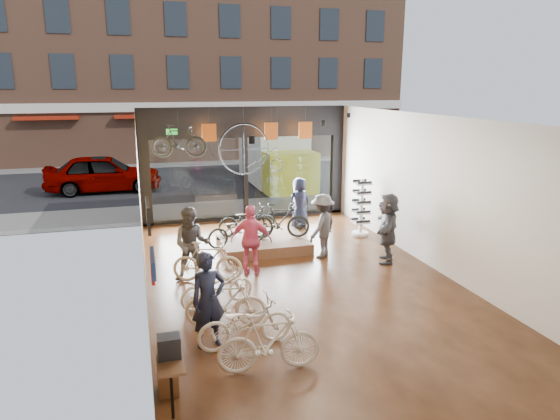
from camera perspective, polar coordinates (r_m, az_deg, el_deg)
name	(u,v)px	position (r m, az deg, el deg)	size (l,w,h in m)	color
ground_plane	(300,282)	(11.90, 2.31, -8.19)	(7.00, 12.00, 0.04)	black
ceiling	(302,117)	(11.04, 2.50, 10.59)	(7.00, 12.00, 0.04)	black
wall_left	(140,213)	(10.77, -15.68, -0.36)	(0.04, 12.00, 3.80)	#9F6627
wall_right	(437,194)	(12.85, 17.48, 1.80)	(0.04, 12.00, 3.80)	beige
wall_back	(466,318)	(6.20, 20.53, -11.53)	(7.00, 0.04, 3.80)	beige
storefront	(245,164)	(17.01, -3.99, 5.29)	(7.00, 0.26, 3.80)	black
exit_sign	(172,132)	(16.43, -12.27, 8.74)	(0.35, 0.06, 0.18)	#198C26
street_road	(209,175)	(26.08, -8.08, 4.00)	(30.00, 18.00, 0.02)	black
sidewalk_near	(239,208)	(18.53, -4.67, 0.20)	(30.00, 2.40, 0.12)	slate
sidewalk_far	(200,162)	(29.99, -9.17, 5.40)	(30.00, 2.00, 0.12)	slate
opposite_building	(190,42)	(32.24, -10.25, 18.33)	(26.00, 5.00, 14.00)	brown
street_car	(103,173)	(22.80, -19.53, 3.99)	(1.92, 4.78, 1.63)	gray
box_truck	(278,158)	(22.51, -0.25, 5.97)	(2.23, 6.68, 2.63)	silver
floor_bike_1	(269,342)	(8.23, -1.27, -14.87)	(0.47, 1.68, 1.01)	beige
floor_bike_2	(245,323)	(8.96, -4.03, -12.76)	(0.59, 1.70, 0.89)	beige
floor_bike_3	(226,303)	(9.70, -6.23, -10.51)	(0.44, 1.55, 0.93)	beige
floor_bike_4	(217,287)	(10.56, -7.22, -8.72)	(0.55, 1.59, 0.83)	beige
floor_bike_5	(208,262)	(11.81, -8.28, -5.86)	(0.46, 1.63, 0.98)	beige
display_platform	(263,244)	(14.06, -1.93, -3.90)	(2.40, 1.80, 0.30)	#513626
display_bike_left	(237,230)	(13.36, -4.94, -2.26)	(0.59, 1.68, 0.88)	black
display_bike_mid	(280,221)	(13.95, 0.02, -1.24)	(0.47, 1.67, 1.00)	black
display_bike_right	(247,220)	(14.29, -3.79, -1.18)	(0.58, 1.66, 0.87)	black
customer_0	(208,300)	(8.88, -8.19, -10.13)	(0.63, 0.41, 1.73)	#161C33
customer_1	(192,245)	(11.81, -10.05, -3.91)	(0.86, 0.67, 1.77)	#3F3F44
customer_2	(251,240)	(12.05, -3.28, -3.45)	(1.01, 0.42, 1.73)	#CC4C72
customer_3	(322,226)	(13.28, 4.84, -1.84)	(1.11, 0.64, 1.72)	#3F3F44
customer_4	(299,202)	(16.13, 2.24, 0.88)	(0.79, 0.51, 1.62)	#161C33
customer_5	(388,228)	(13.17, 12.19, -2.00)	(1.69, 0.54, 1.82)	#3F3F44
sunglasses_rack	(361,208)	(15.38, 9.26, 0.26)	(0.51, 0.42, 1.73)	white
wall_merch	(156,310)	(7.65, -13.96, -11.00)	(0.40, 2.40, 2.60)	navy
penny_farthing	(255,150)	(15.77, -2.93, 6.82)	(2.01, 0.06, 1.61)	black
hung_bike	(179,141)	(14.78, -11.48, 7.73)	(0.45, 1.58, 0.95)	black
jersey_left	(209,133)	(15.87, -8.09, 8.74)	(0.45, 0.03, 0.55)	#CC5919
jersey_mid	(271,131)	(16.27, -1.01, 9.00)	(0.45, 0.03, 0.55)	#CC5919
jersey_right	(305,130)	(16.60, 2.92, 9.09)	(0.45, 0.03, 0.55)	#CC5919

